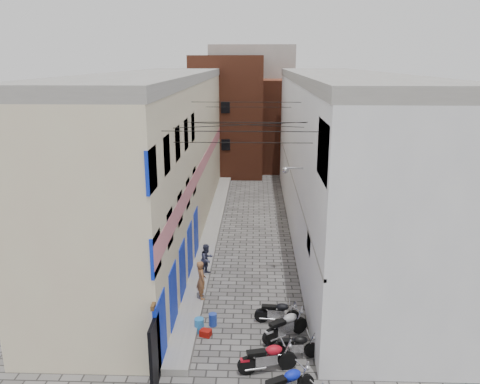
# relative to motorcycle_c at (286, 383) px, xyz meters

# --- Properties ---
(ground) EXTENTS (90.00, 90.00, 0.00)m
(ground) POSITION_rel_motorcycle_c_xyz_m (-1.43, 0.89, -0.55)
(ground) COLOR #54514F
(ground) RESTS_ON ground
(plinth) EXTENTS (0.90, 26.00, 0.25)m
(plinth) POSITION_rel_motorcycle_c_xyz_m (-3.48, 13.89, -0.43)
(plinth) COLOR gray
(plinth) RESTS_ON ground
(building_left) EXTENTS (5.10, 27.00, 9.00)m
(building_left) POSITION_rel_motorcycle_c_xyz_m (-6.41, 13.84, 3.94)
(building_left) COLOR beige
(building_left) RESTS_ON ground
(building_right) EXTENTS (5.94, 26.00, 9.00)m
(building_right) POSITION_rel_motorcycle_c_xyz_m (3.57, 13.89, 3.95)
(building_right) COLOR silver
(building_right) RESTS_ON ground
(building_far_brick_left) EXTENTS (6.00, 6.00, 10.00)m
(building_far_brick_left) POSITION_rel_motorcycle_c_xyz_m (-3.43, 28.89, 4.45)
(building_far_brick_left) COLOR brown
(building_far_brick_left) RESTS_ON ground
(building_far_brick_right) EXTENTS (5.00, 6.00, 8.00)m
(building_far_brick_right) POSITION_rel_motorcycle_c_xyz_m (1.57, 30.89, 3.45)
(building_far_brick_right) COLOR brown
(building_far_brick_right) RESTS_ON ground
(building_far_concrete) EXTENTS (8.00, 5.00, 11.00)m
(building_far_concrete) POSITION_rel_motorcycle_c_xyz_m (-1.43, 34.89, 4.95)
(building_far_concrete) COLOR gray
(building_far_concrete) RESTS_ON ground
(far_shopfront) EXTENTS (2.00, 0.30, 2.40)m
(far_shopfront) POSITION_rel_motorcycle_c_xyz_m (-1.43, 26.09, 0.65)
(far_shopfront) COLOR black
(far_shopfront) RESTS_ON ground
(overhead_wires) EXTENTS (5.80, 13.02, 1.32)m
(overhead_wires) POSITION_rel_motorcycle_c_xyz_m (-1.43, 8.54, 6.57)
(overhead_wires) COLOR black
(overhead_wires) RESTS_ON ground
(motorcycle_c) EXTENTS (1.97, 1.46, 1.11)m
(motorcycle_c) POSITION_rel_motorcycle_c_xyz_m (0.00, 0.00, 0.00)
(motorcycle_c) COLOR #0B1BB1
(motorcycle_c) RESTS_ON ground
(motorcycle_d) EXTENTS (2.04, 1.05, 1.13)m
(motorcycle_d) POSITION_rel_motorcycle_c_xyz_m (-0.53, 1.25, 0.01)
(motorcycle_d) COLOR #AA0C1A
(motorcycle_d) RESTS_ON ground
(motorcycle_e) EXTENTS (1.75, 0.71, 0.99)m
(motorcycle_e) POSITION_rel_motorcycle_c_xyz_m (0.41, 2.00, -0.06)
(motorcycle_e) COLOR black
(motorcycle_e) RESTS_ON ground
(motorcycle_f) EXTENTS (1.95, 1.63, 1.13)m
(motorcycle_f) POSITION_rel_motorcycle_c_xyz_m (0.15, 3.11, 0.01)
(motorcycle_f) COLOR #9C9B9F
(motorcycle_f) RESTS_ON ground
(motorcycle_g) EXTENTS (1.78, 0.68, 1.01)m
(motorcycle_g) POSITION_rel_motorcycle_c_xyz_m (-0.09, 4.15, -0.05)
(motorcycle_g) COLOR black
(motorcycle_g) RESTS_ON ground
(person_a) EXTENTS (0.58, 0.69, 1.63)m
(person_a) POSITION_rel_motorcycle_c_xyz_m (-3.13, 5.52, 0.51)
(person_a) COLOR #925C35
(person_a) RESTS_ON plinth
(person_b) EXTENTS (0.86, 0.89, 1.44)m
(person_b) POSITION_rel_motorcycle_c_xyz_m (-3.13, 7.76, 0.42)
(person_b) COLOR #33354C
(person_b) RESTS_ON plinth
(water_jug_near) EXTENTS (0.38, 0.38, 0.54)m
(water_jug_near) POSITION_rel_motorcycle_c_xyz_m (-2.98, 3.43, -0.28)
(water_jug_near) COLOR #287DC8
(water_jug_near) RESTS_ON ground
(water_jug_far) EXTENTS (0.33, 0.33, 0.48)m
(water_jug_far) POSITION_rel_motorcycle_c_xyz_m (-2.52, 3.89, -0.31)
(water_jug_far) COLOR #213DA6
(water_jug_far) RESTS_ON ground
(red_crate) EXTENTS (0.46, 0.39, 0.24)m
(red_crate) POSITION_rel_motorcycle_c_xyz_m (-2.72, 3.18, -0.43)
(red_crate) COLOR #98110A
(red_crate) RESTS_ON ground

